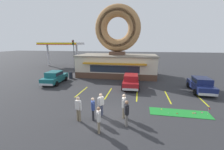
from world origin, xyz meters
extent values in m
plane|color=#2D2D30|center=(0.00, 0.00, 0.00)|extent=(160.00, 160.00, 0.00)
cube|color=brown|center=(-1.51, 14.00, 0.45)|extent=(12.00, 6.00, 0.90)
cube|color=beige|center=(-1.51, 14.00, 2.05)|extent=(12.00, 6.00, 2.30)
cube|color=gray|center=(-1.51, 14.00, 3.28)|extent=(12.30, 6.30, 0.16)
cube|color=orange|center=(-1.51, 10.70, 2.35)|extent=(9.00, 0.60, 0.20)
cube|color=#232D3D|center=(-1.51, 10.98, 1.55)|extent=(7.20, 0.03, 1.00)
cube|color=brown|center=(-1.51, 14.00, 3.61)|extent=(2.40, 1.80, 0.50)
torus|color=#B27F4C|center=(-1.51, 14.00, 7.41)|extent=(7.10, 1.90, 7.10)
torus|color=#9E6B42|center=(-1.51, 13.57, 7.41)|extent=(6.25, 1.05, 6.24)
cube|color=#1E842D|center=(5.19, 1.52, 0.01)|extent=(4.41, 1.32, 0.03)
torus|color=brown|center=(4.98, 1.34, 0.05)|extent=(0.13, 0.13, 0.04)
torus|color=#D8667F|center=(6.34, 1.66, 0.05)|extent=(0.13, 0.13, 0.04)
torus|color=#E5C666|center=(3.91, 1.85, 0.05)|extent=(0.13, 0.13, 0.04)
torus|color=#D8667F|center=(6.87, 1.83, 0.05)|extent=(0.13, 0.13, 0.04)
torus|color=#D17F47|center=(6.17, 1.60, 0.05)|extent=(0.13, 0.13, 0.04)
sphere|color=white|center=(4.33, 1.26, 0.05)|extent=(0.04, 0.04, 0.04)
cylinder|color=silver|center=(7.14, 1.52, 0.31)|extent=(0.01, 0.01, 0.55)
cube|color=red|center=(7.20, 1.52, 0.53)|extent=(0.12, 0.01, 0.08)
cube|color=navy|center=(8.66, 7.39, 0.66)|extent=(1.91, 4.46, 0.68)
cube|color=navy|center=(8.65, 7.24, 1.30)|extent=(1.63, 2.15, 0.60)
cube|color=#232D3D|center=(8.65, 7.24, 1.32)|extent=(1.65, 2.07, 0.36)
cube|color=silver|center=(8.74, 9.62, 0.42)|extent=(1.67, 0.16, 0.24)
cube|color=silver|center=(8.58, 5.16, 0.42)|extent=(1.67, 0.16, 0.24)
cylinder|color=black|center=(7.83, 8.78, 0.32)|extent=(0.24, 0.65, 0.64)
cylinder|color=black|center=(9.59, 8.72, 0.32)|extent=(0.24, 0.65, 0.64)
cylinder|color=black|center=(7.73, 6.05, 0.32)|extent=(0.24, 0.65, 0.64)
cylinder|color=black|center=(9.49, 5.99, 0.32)|extent=(0.24, 0.65, 0.64)
cube|color=maroon|center=(1.11, 7.63, 0.66)|extent=(1.90, 4.46, 0.68)
cube|color=maroon|center=(1.11, 7.48, 1.30)|extent=(1.63, 2.15, 0.60)
cube|color=#232D3D|center=(1.11, 7.48, 1.32)|extent=(1.65, 2.07, 0.36)
cube|color=silver|center=(1.04, 9.86, 0.42)|extent=(1.67, 0.15, 0.24)
cube|color=silver|center=(1.18, 5.40, 0.42)|extent=(1.67, 0.15, 0.24)
cylinder|color=black|center=(0.18, 8.97, 0.32)|extent=(0.24, 0.65, 0.64)
cylinder|color=black|center=(1.94, 9.02, 0.32)|extent=(0.24, 0.65, 0.64)
cylinder|color=black|center=(0.27, 6.24, 0.32)|extent=(0.24, 0.65, 0.64)
cylinder|color=black|center=(2.03, 6.30, 0.32)|extent=(0.24, 0.65, 0.64)
cube|color=#196066|center=(-8.84, 7.67, 0.66)|extent=(2.06, 4.51, 0.68)
cube|color=#196066|center=(-8.83, 7.52, 1.30)|extent=(1.70, 2.20, 0.60)
cube|color=#232D3D|center=(-8.83, 7.52, 1.32)|extent=(1.72, 2.12, 0.36)
cube|color=silver|center=(-8.99, 9.90, 0.42)|extent=(1.67, 0.21, 0.24)
cube|color=silver|center=(-8.68, 5.45, 0.42)|extent=(1.67, 0.21, 0.24)
cylinder|color=black|center=(-9.81, 8.97, 0.32)|extent=(0.26, 0.65, 0.64)
cylinder|color=black|center=(-8.05, 9.09, 0.32)|extent=(0.26, 0.65, 0.64)
cylinder|color=black|center=(-9.62, 6.25, 0.32)|extent=(0.26, 0.65, 0.64)
cylinder|color=black|center=(-7.87, 6.37, 0.32)|extent=(0.26, 0.65, 0.64)
cylinder|color=#7F7056|center=(-1.98, -0.92, 0.43)|extent=(0.15, 0.15, 0.86)
cylinder|color=#7F7056|center=(-1.80, -1.01, 0.43)|extent=(0.15, 0.15, 0.86)
cube|color=silver|center=(-1.89, -0.96, 1.17)|extent=(0.45, 0.39, 0.63)
cylinder|color=silver|center=(-2.12, -0.85, 1.14)|extent=(0.10, 0.10, 0.58)
cylinder|color=silver|center=(-1.67, -1.08, 1.14)|extent=(0.10, 0.10, 0.58)
sphere|color=beige|center=(-1.89, -0.96, 1.63)|extent=(0.23, 0.23, 0.23)
cylinder|color=#7F7056|center=(1.08, -0.07, 0.43)|extent=(0.15, 0.15, 0.87)
cylinder|color=#7F7056|center=(1.09, 0.13, 0.43)|extent=(0.15, 0.15, 0.87)
cube|color=silver|center=(1.08, 0.03, 1.19)|extent=(0.26, 0.39, 0.63)
cylinder|color=silver|center=(1.07, -0.22, 1.15)|extent=(0.10, 0.10, 0.58)
cylinder|color=silver|center=(1.09, 0.28, 1.15)|extent=(0.10, 0.10, 0.58)
sphere|color=beige|center=(1.08, 0.03, 1.65)|extent=(0.23, 0.23, 0.23)
cylinder|color=#232328|center=(-0.93, -0.75, 0.40)|extent=(0.15, 0.15, 0.80)
cylinder|color=#232328|center=(-1.00, -0.56, 0.40)|extent=(0.15, 0.15, 0.80)
cube|color=#33478C|center=(-0.96, -0.65, 1.09)|extent=(0.37, 0.44, 0.58)
cylinder|color=#33478C|center=(-0.87, -0.88, 1.06)|extent=(0.10, 0.10, 0.54)
cylinder|color=#33478C|center=(-1.06, -0.42, 1.06)|extent=(0.10, 0.10, 0.54)
sphere|color=beige|center=(-0.96, -0.65, 1.52)|extent=(0.21, 0.21, 0.21)
cylinder|color=#7F7056|center=(-0.19, -1.93, 0.40)|extent=(0.15, 0.15, 0.80)
cylinder|color=#7F7056|center=(-0.15, -2.12, 0.40)|extent=(0.15, 0.15, 0.80)
cube|color=silver|center=(-0.17, -2.02, 1.09)|extent=(0.32, 0.43, 0.59)
cylinder|color=silver|center=(-0.23, -1.78, 1.06)|extent=(0.10, 0.10, 0.54)
cylinder|color=silver|center=(-0.11, -2.27, 1.06)|extent=(0.10, 0.10, 0.54)
sphere|color=#9E7051|center=(-0.17, -2.02, 1.52)|extent=(0.21, 0.21, 0.21)
cylinder|color=#474C66|center=(-0.65, -0.04, 0.42)|extent=(0.15, 0.15, 0.84)
cylinder|color=#474C66|center=(-0.53, 0.12, 0.42)|extent=(0.15, 0.15, 0.84)
cube|color=silver|center=(-0.59, 0.04, 1.14)|extent=(0.42, 0.45, 0.61)
cylinder|color=silver|center=(-0.73, -0.17, 1.11)|extent=(0.10, 0.10, 0.56)
cylinder|color=silver|center=(-0.44, 0.24, 1.11)|extent=(0.10, 0.10, 0.56)
sphere|color=beige|center=(-0.59, 0.04, 1.59)|extent=(0.22, 0.22, 0.22)
cylinder|color=slate|center=(1.39, -1.09, 0.42)|extent=(0.15, 0.15, 0.85)
cylinder|color=slate|center=(1.33, -0.90, 0.42)|extent=(0.15, 0.15, 0.85)
cube|color=black|center=(1.36, -1.00, 1.15)|extent=(0.33, 0.43, 0.62)
cylinder|color=black|center=(1.43, -1.24, 1.12)|extent=(0.10, 0.10, 0.57)
cylinder|color=black|center=(1.29, -0.76, 1.12)|extent=(0.10, 0.10, 0.57)
sphere|color=#9E7051|center=(1.36, -1.00, 1.61)|extent=(0.23, 0.23, 0.23)
cylinder|color=#232833|center=(-8.06, 10.64, 0.47)|extent=(0.56, 0.56, 0.95)
torus|color=black|center=(-8.06, 10.64, 0.95)|extent=(0.57, 0.57, 0.05)
cylinder|color=#595B60|center=(-10.39, 17.24, 2.90)|extent=(0.16, 0.16, 5.80)
cube|color=black|center=(-10.39, 17.06, 5.25)|extent=(0.28, 0.24, 0.90)
sphere|color=red|center=(-10.39, 16.94, 5.55)|extent=(0.18, 0.18, 0.18)
sphere|color=orange|center=(-10.39, 16.94, 5.25)|extent=(0.18, 0.18, 0.18)
sphere|color=green|center=(-10.39, 16.94, 4.95)|extent=(0.18, 0.18, 0.18)
cylinder|color=silver|center=(-18.59, 21.26, 2.40)|extent=(0.40, 0.40, 4.80)
cylinder|color=silver|center=(-11.59, 21.26, 2.40)|extent=(0.40, 0.40, 4.80)
cube|color=silver|center=(-15.09, 21.26, 5.05)|extent=(9.00, 4.40, 0.50)
cube|color=yellow|center=(-15.09, 19.04, 5.05)|extent=(9.00, 0.04, 0.44)
cube|color=red|center=(-15.09, 19.01, 4.88)|extent=(9.00, 0.04, 0.12)
cube|color=yellow|center=(-4.08, 5.00, 0.00)|extent=(0.12, 3.60, 0.01)
cube|color=yellow|center=(-1.08, 5.00, 0.00)|extent=(0.12, 3.60, 0.01)
cube|color=yellow|center=(1.92, 5.00, 0.00)|extent=(0.12, 3.60, 0.01)
cube|color=yellow|center=(4.92, 5.00, 0.00)|extent=(0.12, 3.60, 0.01)
cube|color=yellow|center=(7.92, 5.00, 0.00)|extent=(0.12, 3.60, 0.01)
camera|label=1|loc=(2.07, -9.76, 5.25)|focal=24.00mm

